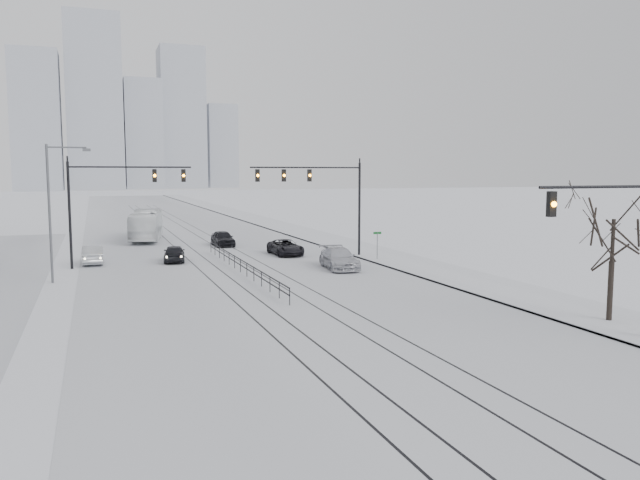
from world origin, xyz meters
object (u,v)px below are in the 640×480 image
(sedan_sb_inner, at_px, (174,254))
(sedan_nb_front, at_px, (286,248))
(bare_tree, at_px, (613,230))
(sedan_nb_far, at_px, (223,238))
(traffic_mast_near, at_px, (625,236))
(sedan_sb_outer, at_px, (93,255))
(box_truck, at_px, (146,225))
(sedan_nb_right, at_px, (339,259))

(sedan_sb_inner, height_order, sedan_nb_front, sedan_sb_inner)
(bare_tree, bearing_deg, sedan_nb_front, 104.26)
(sedan_nb_front, distance_m, sedan_nb_far, 9.42)
(traffic_mast_near, relative_size, sedan_nb_far, 1.59)
(sedan_sb_outer, bearing_deg, traffic_mast_near, 123.49)
(traffic_mast_near, height_order, box_truck, traffic_mast_near)
(sedan_sb_outer, distance_m, sedan_nb_front, 15.82)
(sedan_nb_right, relative_size, box_truck, 0.46)
(traffic_mast_near, bearing_deg, bare_tree, 51.24)
(sedan_nb_front, height_order, sedan_nb_far, sedan_nb_far)
(sedan_sb_outer, height_order, sedan_nb_right, sedan_nb_right)
(sedan_nb_front, bearing_deg, sedan_nb_far, 112.50)
(traffic_mast_near, distance_m, sedan_sb_inner, 34.55)
(sedan_sb_inner, bearing_deg, sedan_sb_outer, -2.22)
(traffic_mast_near, height_order, sedan_nb_far, traffic_mast_near)
(box_truck, bearing_deg, sedan_sb_outer, 81.02)
(bare_tree, height_order, sedan_nb_front, bare_tree)
(sedan_sb_inner, distance_m, sedan_sb_outer, 6.26)
(bare_tree, xyz_separation_m, sedan_sb_outer, (-23.20, 29.12, -3.77))
(sedan_nb_far, bearing_deg, sedan_sb_inner, -122.87)
(bare_tree, bearing_deg, box_truck, 111.27)
(sedan_sb_inner, relative_size, sedan_sb_outer, 0.93)
(sedan_sb_outer, bearing_deg, bare_tree, 129.13)
(traffic_mast_near, height_order, sedan_sb_outer, traffic_mast_near)
(sedan_sb_inner, bearing_deg, sedan_nb_far, -113.83)
(sedan_sb_outer, height_order, sedan_nb_far, sedan_nb_far)
(sedan_nb_front, relative_size, sedan_nb_right, 0.91)
(sedan_sb_inner, height_order, sedan_sb_outer, sedan_sb_outer)
(sedan_sb_inner, relative_size, sedan_nb_front, 0.84)
(sedan_nb_far, relative_size, box_truck, 0.38)
(bare_tree, bearing_deg, sedan_sb_outer, 128.55)
(sedan_sb_outer, height_order, sedan_nb_front, sedan_sb_outer)
(traffic_mast_near, height_order, bare_tree, traffic_mast_near)
(box_truck, bearing_deg, sedan_nb_right, 124.02)
(box_truck, bearing_deg, sedan_sb_inner, 101.51)
(bare_tree, relative_size, sedan_sb_inner, 1.50)
(sedan_nb_front, distance_m, sedan_nb_right, 8.97)
(bare_tree, bearing_deg, sedan_nb_far, 106.57)
(bare_tree, bearing_deg, sedan_sb_inner, 121.25)
(traffic_mast_near, height_order, sedan_sb_inner, traffic_mast_near)
(sedan_sb_outer, height_order, box_truck, box_truck)
(sedan_sb_inner, xyz_separation_m, box_truck, (-0.78, 17.69, 0.92))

